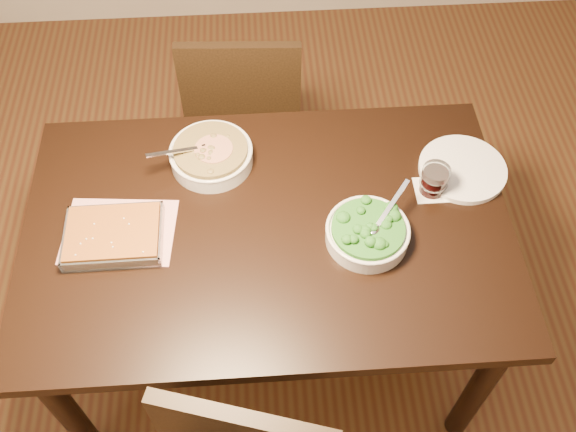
% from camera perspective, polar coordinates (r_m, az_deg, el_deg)
% --- Properties ---
extents(ground, '(4.00, 4.00, 0.00)m').
position_cam_1_polar(ground, '(2.48, -1.37, -10.85)').
color(ground, '#4A2515').
rests_on(ground, ground).
extents(table, '(1.40, 0.90, 0.75)m').
position_cam_1_polar(table, '(1.91, -1.74, -2.49)').
color(table, black).
rests_on(table, ground).
extents(magazine_a, '(0.33, 0.25, 0.01)m').
position_cam_1_polar(magazine_a, '(1.88, -14.75, -1.37)').
color(magazine_a, '#BD3643').
rests_on(magazine_a, table).
extents(coaster, '(0.10, 0.10, 0.00)m').
position_cam_1_polar(coaster, '(1.95, 12.62, 2.27)').
color(coaster, white).
rests_on(coaster, table).
extents(stew_bowl, '(0.27, 0.25, 0.10)m').
position_cam_1_polar(stew_bowl, '(1.97, -6.84, 5.44)').
color(stew_bowl, silver).
rests_on(stew_bowl, table).
extents(broccoli_bowl, '(0.24, 0.24, 0.09)m').
position_cam_1_polar(broccoli_bowl, '(1.79, 7.08, -1.47)').
color(broccoli_bowl, silver).
rests_on(broccoli_bowl, table).
extents(baking_dish, '(0.27, 0.20, 0.05)m').
position_cam_1_polar(baking_dish, '(1.85, -15.24, -1.72)').
color(baking_dish, silver).
rests_on(baking_dish, table).
extents(wine_tumbler, '(0.08, 0.08, 0.09)m').
position_cam_1_polar(wine_tumbler, '(1.92, 12.88, 3.19)').
color(wine_tumbler, black).
rests_on(wine_tumbler, coaster).
extents(dinner_plate, '(0.26, 0.26, 0.02)m').
position_cam_1_polar(dinner_plate, '(2.02, 15.25, 4.07)').
color(dinner_plate, white).
rests_on(dinner_plate, table).
extents(chair_far, '(0.44, 0.44, 0.89)m').
position_cam_1_polar(chair_far, '(2.50, -3.88, 9.50)').
color(chair_far, black).
rests_on(chair_far, ground).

